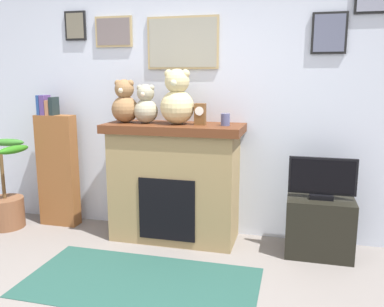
% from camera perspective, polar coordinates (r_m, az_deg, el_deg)
% --- Properties ---
extents(back_wall, '(5.20, 0.15, 2.60)m').
position_cam_1_polar(back_wall, '(4.14, -0.44, 6.91)').
color(back_wall, silver).
rests_on(back_wall, ground_plane).
extents(fireplace, '(1.32, 0.57, 1.14)m').
position_cam_1_polar(fireplace, '(3.98, -2.45, -3.93)').
color(fireplace, '#937A4E').
rests_on(fireplace, ground_plane).
extents(bookshelf, '(0.41, 0.16, 1.39)m').
position_cam_1_polar(bookshelf, '(4.57, -18.33, -1.85)').
color(bookshelf, brown).
rests_on(bookshelf, ground_plane).
extents(potted_plant, '(0.56, 0.54, 0.93)m').
position_cam_1_polar(potted_plant, '(4.76, -24.69, -6.24)').
color(potted_plant, brown).
rests_on(potted_plant, ground_plane).
extents(tv_stand, '(0.58, 0.40, 0.53)m').
position_cam_1_polar(tv_stand, '(3.88, 17.39, -9.73)').
color(tv_stand, black).
rests_on(tv_stand, ground_plane).
extents(television, '(0.58, 0.14, 0.37)m').
position_cam_1_polar(television, '(3.75, 17.77, -3.43)').
color(television, black).
rests_on(television, tv_stand).
extents(area_rug, '(1.83, 0.94, 0.01)m').
position_cam_1_polar(area_rug, '(3.37, -7.22, -17.39)').
color(area_rug, '#21473E').
rests_on(area_rug, ground_plane).
extents(candle_jar, '(0.08, 0.08, 0.11)m').
position_cam_1_polar(candle_jar, '(3.74, 4.70, 4.75)').
color(candle_jar, '#4C517A').
rests_on(candle_jar, fireplace).
extents(mantel_clock, '(0.10, 0.08, 0.20)m').
position_cam_1_polar(mantel_clock, '(3.78, 1.15, 5.54)').
color(mantel_clock, brown).
rests_on(mantel_clock, fireplace).
extents(teddy_bear_tan, '(0.26, 0.26, 0.42)m').
position_cam_1_polar(teddy_bear_tan, '(4.01, -9.40, 6.96)').
color(teddy_bear_tan, olive).
rests_on(teddy_bear_tan, fireplace).
extents(teddy_bear_grey, '(0.23, 0.23, 0.37)m').
position_cam_1_polar(teddy_bear_grey, '(3.93, -6.48, 6.66)').
color(teddy_bear_grey, '#A19C81').
rests_on(teddy_bear_grey, fireplace).
extents(teddy_bear_brown, '(0.32, 0.32, 0.51)m').
position_cam_1_polar(teddy_bear_brown, '(3.82, -2.09, 7.56)').
color(teddy_bear_brown, '#C8BA83').
rests_on(teddy_bear_brown, fireplace).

